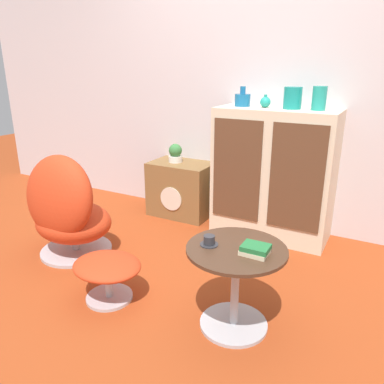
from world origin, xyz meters
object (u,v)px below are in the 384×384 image
(ottoman, at_px, (107,269))
(vase_inner_left, at_px, (265,102))
(vase_rightmost, at_px, (319,98))
(tv_console, at_px, (182,189))
(sideboard, at_px, (273,174))
(coffee_table, at_px, (235,278))
(vase_leftmost, at_px, (242,99))
(egg_chair, at_px, (67,211))
(teacup, at_px, (209,241))
(book_stack, at_px, (255,250))
(potted_plant, at_px, (175,153))
(vase_inner_right, at_px, (293,98))

(ottoman, distance_m, vase_inner_left, 1.73)
(vase_rightmost, bearing_deg, tv_console, 178.92)
(tv_console, height_order, vase_rightmost, vase_rightmost)
(sideboard, height_order, vase_inner_left, vase_inner_left)
(sideboard, relative_size, ottoman, 2.45)
(coffee_table, distance_m, vase_leftmost, 1.59)
(egg_chair, xyz_separation_m, coffee_table, (1.41, -0.17, -0.06))
(teacup, xyz_separation_m, book_stack, (0.25, 0.02, 0.00))
(vase_leftmost, distance_m, vase_inner_left, 0.19)
(potted_plant, bearing_deg, coffee_table, -48.42)
(coffee_table, bearing_deg, potted_plant, 131.58)
(potted_plant, relative_size, teacup, 1.79)
(coffee_table, distance_m, potted_plant, 1.76)
(sideboard, height_order, vase_inner_right, vase_inner_right)
(coffee_table, height_order, vase_inner_left, vase_inner_left)
(vase_inner_left, bearing_deg, teacup, -82.89)
(egg_chair, distance_m, vase_inner_left, 1.73)
(vase_inner_right, xyz_separation_m, book_stack, (0.20, -1.29, -0.64))
(ottoman, relative_size, coffee_table, 0.82)
(ottoman, height_order, vase_leftmost, vase_leftmost)
(vase_rightmost, distance_m, potted_plant, 1.37)
(tv_console, bearing_deg, potted_plant, 179.26)
(vase_rightmost, relative_size, teacup, 1.79)
(vase_leftmost, bearing_deg, teacup, -74.81)
(sideboard, distance_m, egg_chair, 1.65)
(sideboard, bearing_deg, vase_inner_right, 2.11)
(tv_console, xyz_separation_m, vase_inner_left, (0.78, -0.02, 0.85))
(teacup, relative_size, book_stack, 0.69)
(vase_inner_left, bearing_deg, tv_console, 178.36)
(ottoman, distance_m, vase_leftmost, 1.70)
(sideboard, height_order, egg_chair, sideboard)
(tv_console, xyz_separation_m, book_stack, (1.19, -1.31, 0.25))
(tv_console, bearing_deg, vase_leftmost, -2.17)
(ottoman, bearing_deg, egg_chair, 154.40)
(ottoman, bearing_deg, tv_console, 102.23)
(sideboard, xyz_separation_m, coffee_table, (0.20, -1.27, -0.23))
(vase_rightmost, bearing_deg, teacup, -100.45)
(vase_inner_left, relative_size, potted_plant, 0.57)
(ottoman, xyz_separation_m, book_stack, (0.88, 0.12, 0.30))
(teacup, bearing_deg, ottoman, -171.30)
(potted_plant, xyz_separation_m, book_stack, (1.25, -1.31, -0.09))
(tv_console, bearing_deg, ottoman, -77.77)
(egg_chair, relative_size, book_stack, 5.74)
(vase_inner_left, xyz_separation_m, potted_plant, (-0.85, 0.02, -0.51))
(sideboard, bearing_deg, teacup, -87.47)
(book_stack, bearing_deg, vase_inner_left, 107.61)
(coffee_table, bearing_deg, tv_console, 129.97)
(vase_inner_right, relative_size, vase_rightmost, 0.94)
(potted_plant, xyz_separation_m, teacup, (1.01, -1.33, -0.09))
(egg_chair, bearing_deg, vase_rightmost, 36.07)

